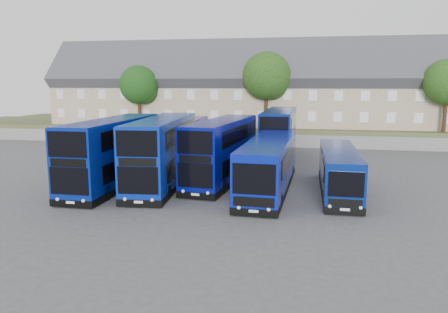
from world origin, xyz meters
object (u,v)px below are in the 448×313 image
at_px(dd_front_left, 113,154).
at_px(tree_mid, 268,78).
at_px(coach_east_a, 269,166).
at_px(tree_west, 140,86).
at_px(dd_front_mid, 163,153).

xyz_separation_m(dd_front_left, tree_mid, (9.08, 23.71, 5.67)).
xyz_separation_m(coach_east_a, tree_west, (-18.25, 22.49, 5.28)).
distance_m(dd_front_mid, coach_east_a, 7.87).
xyz_separation_m(dd_front_left, tree_west, (-6.92, 23.21, 4.65)).
bearing_deg(tree_west, coach_east_a, -50.94).
xyz_separation_m(dd_front_mid, tree_west, (-10.41, 22.32, 4.63)).
height_order(dd_front_left, dd_front_mid, dd_front_mid).
bearing_deg(tree_west, tree_mid, 1.79).
bearing_deg(coach_east_a, tree_mid, 97.90).
bearing_deg(tree_mid, tree_west, -178.21).
xyz_separation_m(dd_front_mid, tree_mid, (5.59, 22.82, 5.65)).
relative_size(dd_front_left, dd_front_mid, 0.98).
distance_m(dd_front_left, tree_west, 24.66).
xyz_separation_m(tree_west, tree_mid, (16.00, 0.50, 1.02)).
height_order(dd_front_mid, coach_east_a, dd_front_mid).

